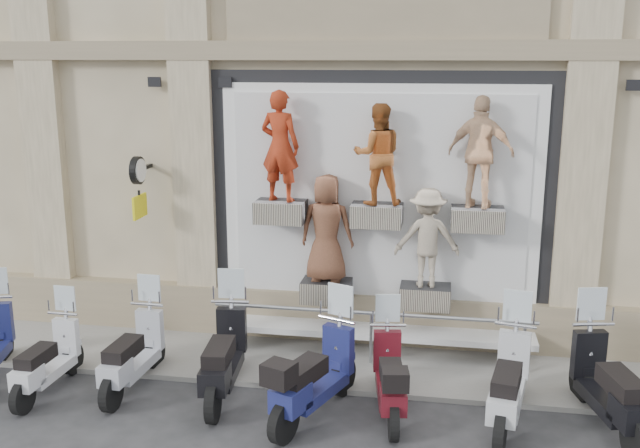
{
  "coord_description": "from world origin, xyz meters",
  "views": [
    {
      "loc": [
        1.0,
        -8.34,
        4.78
      ],
      "look_at": [
        -0.79,
        1.9,
        2.31
      ],
      "focal_mm": 40.0,
      "sensor_mm": 36.0,
      "label": 1
    }
  ],
  "objects_px": {
    "scooter_c": "(132,339)",
    "scooter_d": "(223,340)",
    "scooter_f": "(390,362)",
    "scooter_g": "(510,366)",
    "guard_rail": "(371,340)",
    "scooter_b": "(46,346)",
    "scooter_e": "(315,359)",
    "clock_sign_bracket": "(139,179)",
    "scooter_h": "(611,369)"
  },
  "relations": [
    {
      "from": "scooter_g",
      "to": "scooter_f",
      "type": "bearing_deg",
      "value": -170.13
    },
    {
      "from": "guard_rail",
      "to": "clock_sign_bracket",
      "type": "bearing_deg",
      "value": 173.16
    },
    {
      "from": "scooter_f",
      "to": "scooter_e",
      "type": "bearing_deg",
      "value": -173.36
    },
    {
      "from": "scooter_h",
      "to": "scooter_f",
      "type": "bearing_deg",
      "value": 167.76
    },
    {
      "from": "scooter_b",
      "to": "scooter_c",
      "type": "distance_m",
      "value": 1.21
    },
    {
      "from": "scooter_b",
      "to": "scooter_e",
      "type": "height_order",
      "value": "scooter_e"
    },
    {
      "from": "scooter_f",
      "to": "clock_sign_bracket",
      "type": "bearing_deg",
      "value": 147.31
    },
    {
      "from": "scooter_b",
      "to": "scooter_f",
      "type": "height_order",
      "value": "scooter_f"
    },
    {
      "from": "scooter_b",
      "to": "scooter_h",
      "type": "bearing_deg",
      "value": 3.53
    },
    {
      "from": "scooter_e",
      "to": "scooter_h",
      "type": "relative_size",
      "value": 0.98
    },
    {
      "from": "guard_rail",
      "to": "scooter_c",
      "type": "height_order",
      "value": "scooter_c"
    },
    {
      "from": "guard_rail",
      "to": "scooter_f",
      "type": "distance_m",
      "value": 1.52
    },
    {
      "from": "scooter_c",
      "to": "scooter_d",
      "type": "distance_m",
      "value": 1.37
    },
    {
      "from": "scooter_d",
      "to": "scooter_f",
      "type": "height_order",
      "value": "scooter_d"
    },
    {
      "from": "scooter_c",
      "to": "scooter_e",
      "type": "xyz_separation_m",
      "value": [
        2.76,
        -0.39,
        0.07
      ]
    },
    {
      "from": "clock_sign_bracket",
      "to": "scooter_c",
      "type": "relative_size",
      "value": 0.53
    },
    {
      "from": "guard_rail",
      "to": "scooter_c",
      "type": "distance_m",
      "value": 3.6
    },
    {
      "from": "scooter_c",
      "to": "clock_sign_bracket",
      "type": "bearing_deg",
      "value": 109.73
    },
    {
      "from": "guard_rail",
      "to": "scooter_g",
      "type": "distance_m",
      "value": 2.46
    },
    {
      "from": "scooter_f",
      "to": "scooter_g",
      "type": "xyz_separation_m",
      "value": [
        1.55,
        -0.02,
        0.08
      ]
    },
    {
      "from": "clock_sign_bracket",
      "to": "scooter_g",
      "type": "relative_size",
      "value": 0.5
    },
    {
      "from": "scooter_b",
      "to": "scooter_f",
      "type": "distance_m",
      "value": 4.91
    },
    {
      "from": "clock_sign_bracket",
      "to": "scooter_f",
      "type": "distance_m",
      "value": 5.13
    },
    {
      "from": "guard_rail",
      "to": "scooter_e",
      "type": "relative_size",
      "value": 2.43
    },
    {
      "from": "guard_rail",
      "to": "scooter_e",
      "type": "bearing_deg",
      "value": -108.65
    },
    {
      "from": "guard_rail",
      "to": "scooter_e",
      "type": "height_order",
      "value": "scooter_e"
    },
    {
      "from": "scooter_e",
      "to": "scooter_f",
      "type": "bearing_deg",
      "value": 36.62
    },
    {
      "from": "scooter_h",
      "to": "clock_sign_bracket",
      "type": "bearing_deg",
      "value": 151.97
    },
    {
      "from": "clock_sign_bracket",
      "to": "scooter_c",
      "type": "xyz_separation_m",
      "value": [
        0.56,
        -1.78,
        -2.02
      ]
    },
    {
      "from": "guard_rail",
      "to": "scooter_f",
      "type": "bearing_deg",
      "value": -74.23
    },
    {
      "from": "guard_rail",
      "to": "scooter_b",
      "type": "bearing_deg",
      "value": -159.96
    },
    {
      "from": "scooter_g",
      "to": "clock_sign_bracket",
      "type": "bearing_deg",
      "value": 172.53
    },
    {
      "from": "scooter_c",
      "to": "scooter_g",
      "type": "distance_m",
      "value": 5.3
    },
    {
      "from": "guard_rail",
      "to": "scooter_b",
      "type": "relative_size",
      "value": 2.86
    },
    {
      "from": "scooter_f",
      "to": "scooter_g",
      "type": "distance_m",
      "value": 1.55
    },
    {
      "from": "scooter_g",
      "to": "guard_rail",
      "type": "bearing_deg",
      "value": 154.08
    },
    {
      "from": "guard_rail",
      "to": "scooter_e",
      "type": "xyz_separation_m",
      "value": [
        -0.57,
        -1.7,
        0.38
      ]
    },
    {
      "from": "scooter_c",
      "to": "guard_rail",
      "type": "bearing_deg",
      "value": 23.65
    },
    {
      "from": "scooter_e",
      "to": "scooter_h",
      "type": "distance_m",
      "value": 3.81
    },
    {
      "from": "scooter_e",
      "to": "scooter_g",
      "type": "height_order",
      "value": "scooter_e"
    },
    {
      "from": "scooter_c",
      "to": "scooter_g",
      "type": "bearing_deg",
      "value": 0.67
    },
    {
      "from": "clock_sign_bracket",
      "to": "scooter_d",
      "type": "relative_size",
      "value": 0.49
    },
    {
      "from": "guard_rail",
      "to": "clock_sign_bracket",
      "type": "distance_m",
      "value": 4.57
    },
    {
      "from": "scooter_d",
      "to": "scooter_f",
      "type": "relative_size",
      "value": 1.13
    },
    {
      "from": "scooter_d",
      "to": "scooter_f",
      "type": "distance_m",
      "value": 2.38
    },
    {
      "from": "scooter_b",
      "to": "scooter_e",
      "type": "xyz_separation_m",
      "value": [
        3.93,
        -0.06,
        0.13
      ]
    },
    {
      "from": "scooter_c",
      "to": "scooter_d",
      "type": "bearing_deg",
      "value": 2.52
    },
    {
      "from": "clock_sign_bracket",
      "to": "scooter_h",
      "type": "relative_size",
      "value": 0.48
    },
    {
      "from": "clock_sign_bracket",
      "to": "scooter_d",
      "type": "height_order",
      "value": "clock_sign_bracket"
    },
    {
      "from": "scooter_c",
      "to": "scooter_f",
      "type": "bearing_deg",
      "value": 0.37
    }
  ]
}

